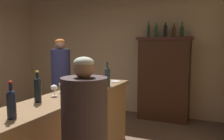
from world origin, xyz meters
name	(u,v)px	position (x,y,z in m)	size (l,w,h in m)	color
wall_back	(114,49)	(0.00, 3.02, 1.46)	(5.17, 0.12, 2.92)	tan
display_cabinet	(164,77)	(1.28, 2.70, 0.90)	(1.10, 0.47, 1.73)	black
wine_bottle_syrah	(107,76)	(0.85, 0.82, 1.14)	(0.08, 0.08, 0.35)	#1C2A36
wine_bottle_riesling	(11,102)	(0.77, -0.84, 1.12)	(0.07, 0.07, 0.31)	#1A2136
wine_bottle_malbec	(38,88)	(0.60, -0.32, 1.13)	(0.07, 0.07, 0.33)	black
wine_glass_front	(54,88)	(0.57, -0.02, 1.08)	(0.08, 0.08, 0.13)	white
wine_glass_mid	(108,74)	(0.66, 1.25, 1.10)	(0.08, 0.08, 0.14)	white
wine_glass_rear	(61,85)	(0.52, 0.19, 1.07)	(0.06, 0.06, 0.12)	white
flower_arrangement	(81,74)	(0.57, 0.56, 1.17)	(0.16, 0.16, 0.39)	tan
cheese_plate	(115,81)	(0.81, 1.22, 0.99)	(0.16, 0.16, 0.01)	white
display_bottle_left	(149,30)	(0.93, 2.70, 1.87)	(0.06, 0.06, 0.33)	#1D371A
display_bottle_midleft	(156,31)	(1.10, 2.70, 1.86)	(0.07, 0.07, 0.30)	#2E4D28
display_bottle_center	(166,30)	(1.29, 2.70, 1.87)	(0.08, 0.08, 0.31)	black
display_bottle_midright	(174,31)	(1.46, 2.70, 1.85)	(0.07, 0.07, 0.29)	#422714
display_bottle_right	(182,31)	(1.62, 2.70, 1.85)	(0.07, 0.07, 0.29)	#1D3119
patron_by_cabinet	(61,81)	(-0.31, 1.32, 0.92)	(0.34, 0.34, 1.68)	#BBB198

